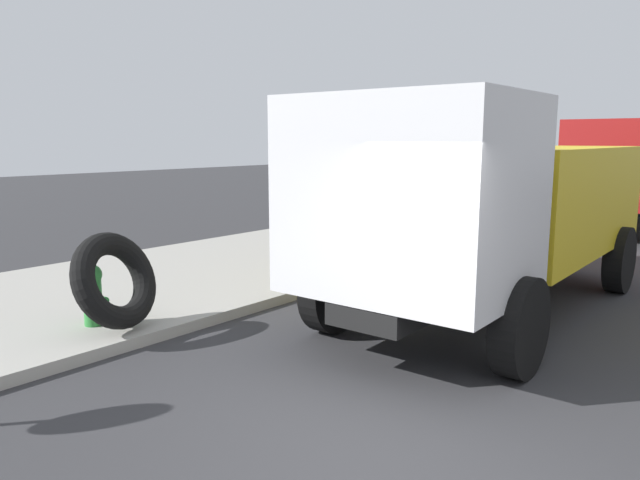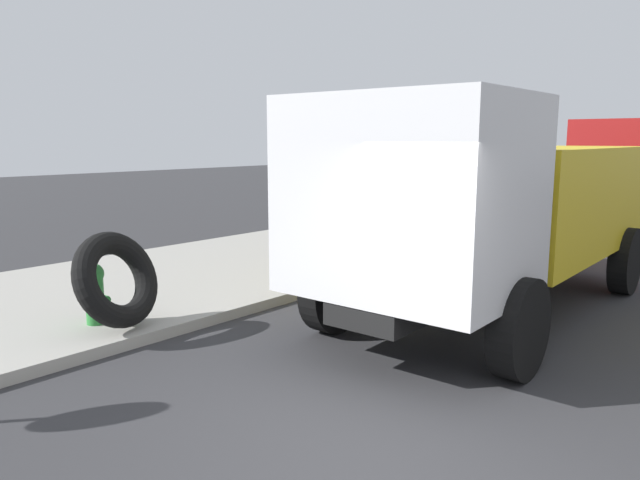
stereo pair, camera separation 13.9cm
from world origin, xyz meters
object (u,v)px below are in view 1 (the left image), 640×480
fire_hydrant (93,293)px  dump_truck_orange (638,172)px  dump_truck_yellow (491,204)px  loose_tire (115,280)px

fire_hydrant → dump_truck_orange: size_ratio=0.11×
fire_hydrant → dump_truck_yellow: (4.26, -3.44, 1.04)m
fire_hydrant → dump_truck_yellow: dump_truck_yellow is taller
loose_tire → dump_truck_orange: 15.06m
dump_truck_orange → dump_truck_yellow: bearing=-178.4°
dump_truck_orange → loose_tire: bearing=169.5°
fire_hydrant → loose_tire: bearing=-76.5°
loose_tire → dump_truck_yellow: bearing=-36.2°
dump_truck_orange → fire_hydrant: bearing=168.1°
loose_tire → dump_truck_orange: dump_truck_orange is taller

